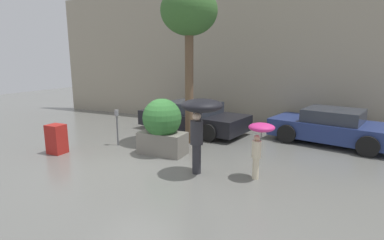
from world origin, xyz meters
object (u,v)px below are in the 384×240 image
(parked_car_far, at_px, (332,127))
(street_tree, at_px, (189,15))
(parked_car_near, at_px, (193,117))
(newspaper_box, at_px, (57,139))
(planter_box, at_px, (162,126))
(parking_meter, at_px, (117,120))
(person_adult, at_px, (201,114))
(person_child, at_px, (260,137))

(parked_car_far, distance_m, street_tree, 6.15)
(parked_car_near, relative_size, newspaper_box, 5.10)
(planter_box, xyz_separation_m, parking_meter, (-1.85, 0.16, -0.01))
(person_adult, bearing_deg, planter_box, 153.58)
(planter_box, relative_size, parked_car_near, 0.37)
(planter_box, relative_size, person_adult, 0.89)
(person_child, height_order, parking_meter, person_child)
(planter_box, relative_size, parked_car_far, 0.40)
(planter_box, xyz_separation_m, parked_car_near, (-0.39, 3.03, -0.31))
(person_adult, distance_m, parked_car_far, 5.51)
(parked_car_near, bearing_deg, planter_box, -162.33)
(planter_box, bearing_deg, person_child, -12.93)
(parked_car_near, height_order, newspaper_box, parked_car_near)
(planter_box, xyz_separation_m, person_adult, (1.72, -1.03, 0.66))
(person_child, height_order, parked_car_far, person_child)
(street_tree, relative_size, newspaper_box, 5.73)
(person_child, distance_m, parked_car_near, 5.15)
(planter_box, height_order, parked_car_near, planter_box)
(person_child, bearing_deg, person_adult, 161.32)
(parked_car_far, relative_size, parking_meter, 3.55)
(person_child, height_order, street_tree, street_tree)
(person_adult, distance_m, parked_car_near, 4.68)
(newspaper_box, bearing_deg, planter_box, 24.31)
(person_adult, relative_size, street_tree, 0.37)
(parked_car_near, xyz_separation_m, parked_car_far, (5.07, 0.49, -0.00))
(parked_car_near, bearing_deg, parking_meter, 163.50)
(newspaper_box, bearing_deg, parking_meter, 53.09)
(planter_box, bearing_deg, parked_car_near, 97.33)
(person_adult, height_order, parked_car_far, person_adult)
(parked_car_far, bearing_deg, planter_box, 140.02)
(parked_car_near, bearing_deg, newspaper_box, 159.80)
(person_adult, xyz_separation_m, parked_car_near, (-2.11, 4.06, -0.97))
(person_adult, bearing_deg, newspaper_box, -171.62)
(person_adult, distance_m, newspaper_box, 4.82)
(person_adult, height_order, parked_car_near, person_adult)
(parked_car_far, bearing_deg, newspaper_box, 135.50)
(planter_box, relative_size, person_child, 1.24)
(person_adult, relative_size, parked_car_far, 0.45)
(planter_box, xyz_separation_m, newspaper_box, (-2.97, -1.34, -0.43))
(parking_meter, bearing_deg, newspaper_box, -126.91)
(parked_car_near, distance_m, parking_meter, 3.24)
(planter_box, bearing_deg, parked_car_far, 36.95)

